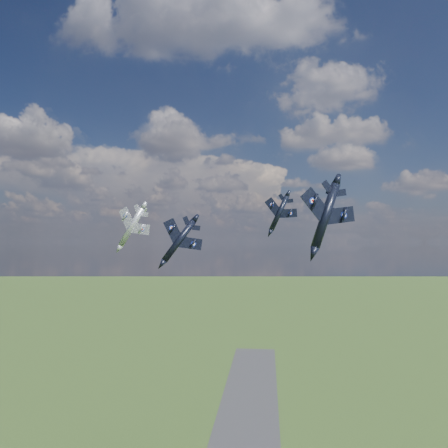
# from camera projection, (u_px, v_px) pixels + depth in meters

# --- Properties ---
(jet_lead_navy) EXTENTS (12.81, 15.72, 8.09)m
(jet_lead_navy) POSITION_uv_depth(u_px,v_px,m) (179.00, 241.00, 88.59)
(jet_lead_navy) COLOR black
(jet_right_navy) EXTENTS (14.87, 16.74, 6.19)m
(jet_right_navy) POSITION_uv_depth(u_px,v_px,m) (326.00, 216.00, 64.00)
(jet_right_navy) COLOR black
(jet_high_navy) EXTENTS (9.54, 12.87, 6.28)m
(jet_high_navy) POSITION_uv_depth(u_px,v_px,m) (279.00, 213.00, 108.36)
(jet_high_navy) COLOR black
(jet_left_silver) EXTENTS (12.48, 15.03, 7.48)m
(jet_left_silver) POSITION_uv_depth(u_px,v_px,m) (132.00, 227.00, 91.96)
(jet_left_silver) COLOR #9A9CA4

